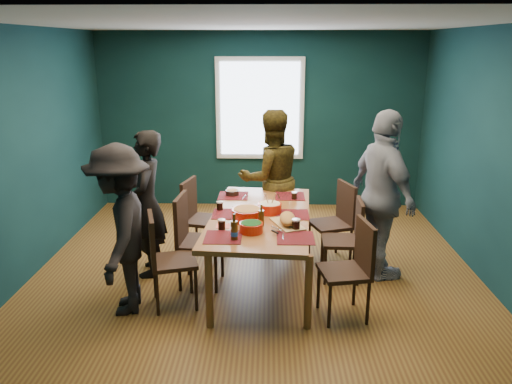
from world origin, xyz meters
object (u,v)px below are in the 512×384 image
chair_left_near (164,254)px  person_back (271,178)px  bowl_salad (247,214)px  chair_right_near (354,262)px  chair_left_mid (192,233)px  bowl_dumpling (270,207)px  chair_right_far (338,216)px  bowl_herbs (251,227)px  person_near_left (121,230)px  cutting_board (287,220)px  chair_right_mid (350,234)px  person_far_left (147,204)px  dining_table (260,221)px  chair_left_far (197,212)px  person_right (383,196)px

chair_left_near → person_back: (1.04, 1.67, 0.31)m
bowl_salad → chair_right_near: bearing=-26.6°
chair_right_near → chair_left_mid: bearing=148.1°
chair_right_near → bowl_dumpling: (-0.78, 0.76, 0.28)m
chair_right_far → bowl_herbs: size_ratio=4.19×
person_near_left → bowl_herbs: (1.23, 0.11, 0.00)m
cutting_board → chair_left_mid: bearing=144.5°
chair_left_mid → chair_right_mid: size_ratio=1.10×
chair_right_far → person_far_left: person_far_left is taller
chair_right_mid → chair_right_near: chair_right_near is taller
chair_left_mid → bowl_salad: (0.59, -0.12, 0.26)m
bowl_salad → chair_left_near: bearing=-155.5°
person_near_left → cutting_board: 1.61m
dining_table → person_back: person_back is taller
person_far_left → bowl_salad: person_far_left is taller
chair_left_near → person_near_left: bearing=175.4°
chair_left_mid → bowl_salad: bearing=-6.8°
person_near_left → bowl_salad: person_near_left is taller
chair_right_mid → person_far_left: bearing=179.6°
chair_left_near → person_back: bearing=42.0°
chair_left_mid → bowl_salad: size_ratio=3.20×
bowl_dumpling → chair_right_mid: bearing=2.1°
chair_right_near → person_back: (-0.77, 1.82, 0.32)m
chair_right_near → bowl_salad: (-1.01, 0.51, 0.29)m
chair_left_near → bowl_dumpling: 1.23m
dining_table → bowl_herbs: (-0.08, -0.52, 0.13)m
chair_left_far → bowl_salad: (0.64, -0.87, 0.29)m
person_back → person_right: person_right is taller
person_far_left → chair_right_far: bearing=95.9°
chair_right_near → bowl_dumpling: bearing=125.3°
chair_left_mid → person_right: 2.09m
dining_table → chair_left_far: 1.04m
person_far_left → chair_left_far: bearing=130.8°
chair_right_far → chair_right_mid: size_ratio=1.05×
chair_left_near → bowl_dumpling: bearing=14.9°
chair_left_mid → chair_left_far: bearing=98.2°
bowl_herbs → dining_table: bearing=81.2°
chair_right_mid → person_far_left: size_ratio=0.56×
chair_left_far → person_far_left: bearing=-121.6°
chair_right_mid → person_far_left: (-2.22, 0.10, 0.29)m
person_right → bowl_herbs: 1.56m
chair_left_mid → bowl_herbs: (0.65, -0.45, 0.25)m
person_back → bowl_herbs: size_ratio=7.68×
person_back → person_near_left: (-1.42, -1.75, -0.05)m
chair_left_near → person_near_left: 0.47m
chair_left_far → chair_right_mid: chair_left_far is taller
person_near_left → chair_left_near: bearing=94.4°
chair_right_far → person_right: (0.41, -0.41, 0.38)m
chair_right_far → bowl_herbs: (-0.98, -1.11, 0.27)m
person_back → cutting_board: 1.44m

